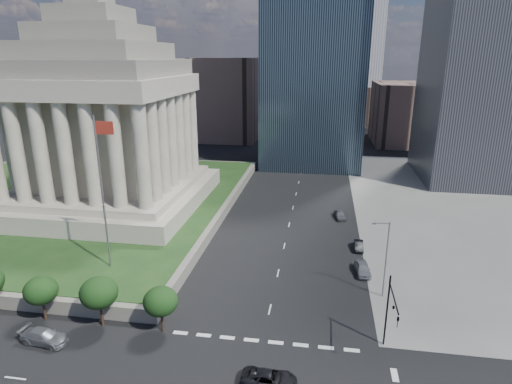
% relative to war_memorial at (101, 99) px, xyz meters
% --- Properties ---
extents(ground, '(500.00, 500.00, 0.00)m').
position_rel_war_memorial_xyz_m(ground, '(34.00, 52.00, -21.40)').
color(ground, black).
rests_on(ground, ground).
extents(plaza_terrace, '(66.00, 70.00, 1.80)m').
position_rel_war_memorial_xyz_m(plaza_terrace, '(-11.00, 2.00, -20.50)').
color(plaza_terrace, '#666258').
rests_on(plaza_terrace, ground).
extents(plaza_lawn, '(64.00, 68.00, 0.10)m').
position_rel_war_memorial_xyz_m(plaza_lawn, '(-11.00, 2.00, -19.55)').
color(plaza_lawn, '#1A3716').
rests_on(plaza_lawn, plaza_terrace).
extents(war_memorial, '(34.00, 34.00, 39.00)m').
position_rel_war_memorial_xyz_m(war_memorial, '(0.00, 0.00, 0.00)').
color(war_memorial, gray).
rests_on(war_memorial, plaza_lawn).
extents(flagpole, '(2.52, 0.24, 20.00)m').
position_rel_war_memorial_xyz_m(flagpole, '(12.17, -24.00, -8.29)').
color(flagpole, slate).
rests_on(flagpole, plaza_lawn).
extents(midrise_glass, '(26.00, 26.00, 60.00)m').
position_rel_war_memorial_xyz_m(midrise_glass, '(36.00, 47.00, 8.60)').
color(midrise_glass, black).
rests_on(midrise_glass, ground).
extents(building_filler_ne, '(20.00, 30.00, 20.00)m').
position_rel_war_memorial_xyz_m(building_filler_ne, '(66.00, 82.00, -11.40)').
color(building_filler_ne, '#4E3B36').
rests_on(building_filler_ne, ground).
extents(building_filler_nw, '(24.00, 30.00, 28.00)m').
position_rel_war_memorial_xyz_m(building_filler_nw, '(4.00, 82.00, -7.40)').
color(building_filler_nw, '#4E3B36').
rests_on(building_filler_nw, ground).
extents(traffic_signal_ne, '(0.30, 5.74, 8.00)m').
position_rel_war_memorial_xyz_m(traffic_signal_ne, '(46.50, -34.30, -16.15)').
color(traffic_signal_ne, black).
rests_on(traffic_signal_ne, ground).
extents(street_lamp_north, '(2.13, 0.22, 10.00)m').
position_rel_war_memorial_xyz_m(street_lamp_north, '(47.33, -23.00, -15.74)').
color(street_lamp_north, slate).
rests_on(street_lamp_north, ground).
extents(pickup_truck, '(2.39, 5.13, 1.42)m').
position_rel_war_memorial_xyz_m(pickup_truck, '(35.50, -40.14, -20.69)').
color(pickup_truck, black).
rests_on(pickup_truck, ground).
extents(suv_grey, '(2.66, 5.35, 1.49)m').
position_rel_war_memorial_xyz_m(suv_grey, '(11.54, -37.84, -20.65)').
color(suv_grey, slate).
rests_on(suv_grey, ground).
extents(parked_sedan_near, '(4.76, 2.23, 1.58)m').
position_rel_war_memorial_xyz_m(parked_sedan_near, '(45.50, -17.32, -20.61)').
color(parked_sedan_near, gray).
rests_on(parked_sedan_near, ground).
extents(parked_sedan_mid, '(1.40, 3.83, 1.25)m').
position_rel_war_memorial_xyz_m(parked_sedan_mid, '(45.50, -9.49, -20.77)').
color(parked_sedan_mid, black).
rests_on(parked_sedan_mid, ground).
extents(parked_sedan_far, '(4.51, 2.38, 1.46)m').
position_rel_war_memorial_xyz_m(parked_sedan_far, '(43.00, 3.59, -20.67)').
color(parked_sedan_far, '#56585E').
rests_on(parked_sedan_far, ground).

